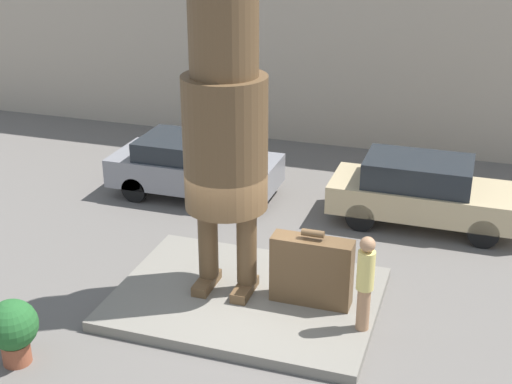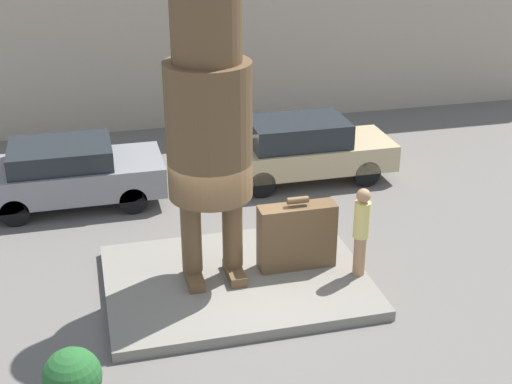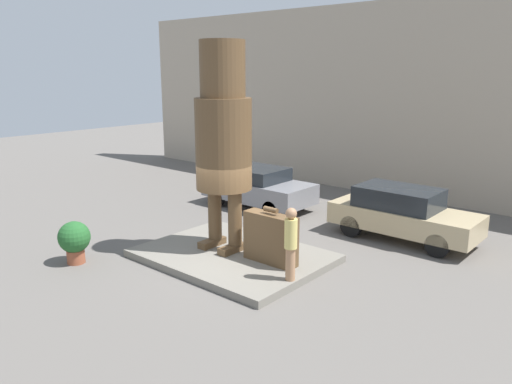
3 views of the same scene
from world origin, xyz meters
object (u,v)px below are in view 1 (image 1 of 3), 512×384
Objects in this scene: tourist at (365,280)px; parked_car_grey at (193,165)px; statue_figure at (225,124)px; giant_suitcase at (312,270)px; parked_car_tan at (423,191)px; planter_pot at (13,328)px.

parked_car_grey is at bearing 136.56° from tourist.
giant_suitcase is (1.60, -0.01, -2.56)m from statue_figure.
statue_figure is 1.28× the size of parked_car_tan.
planter_pot is (-5.64, -7.31, -0.17)m from parked_car_tan.
planter_pot is (-5.18, -2.41, -0.50)m from tourist.
parked_car_grey is at bearing 120.11° from statue_figure.
giant_suitcase reaches higher than parked_car_tan.
parked_car_tan is (3.10, 4.32, -2.57)m from statue_figure.
parked_car_tan is (0.46, 4.90, -0.32)m from tourist.
planter_pot is at bearing -144.33° from giant_suitcase.
giant_suitcase is at bearing -0.47° from statue_figure.
tourist is at bearing -28.43° from giant_suitcase.
parked_car_grey is 0.96× the size of parked_car_tan.
statue_figure is at bearing 49.61° from planter_pot.
parked_car_grey is 3.64× the size of planter_pot.
statue_figure reaches higher than tourist.
statue_figure is 3.16× the size of tourist.
tourist reaches higher than giant_suitcase.
statue_figure reaches higher than parked_car_tan.
statue_figure is at bearing -125.66° from parked_car_tan.
giant_suitcase is at bearing -109.10° from parked_car_tan.
planter_pot is (-4.14, -2.97, -0.18)m from giant_suitcase.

